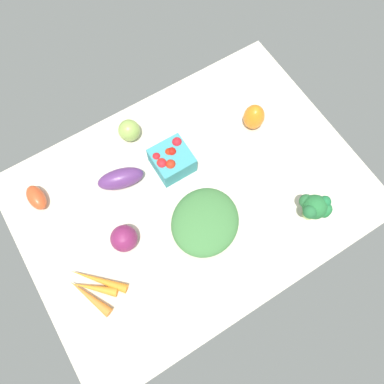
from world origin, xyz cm
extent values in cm
cube|color=beige|center=(0.00, 0.00, 1.00)|extent=(104.00, 76.00, 2.00)
ellipsoid|color=#5D3071|center=(16.29, -14.80, 5.07)|extent=(15.32, 9.66, 6.13)
cube|color=teal|center=(0.06, -11.62, 5.49)|extent=(11.33, 11.33, 6.98)
sphere|color=red|center=(-0.75, -12.74, 8.66)|extent=(2.75, 2.75, 2.75)
sphere|color=red|center=(3.80, -10.84, 8.62)|extent=(2.94, 2.94, 2.94)
sphere|color=red|center=(-0.11, -13.13, 8.35)|extent=(2.69, 2.69, 2.69)
sphere|color=red|center=(-3.74, -14.73, 8.57)|extent=(3.12, 3.12, 3.12)
sphere|color=red|center=(3.75, -11.17, 8.34)|extent=(3.24, 3.24, 3.24)
sphere|color=red|center=(4.00, -13.80, 8.30)|extent=(2.72, 2.72, 2.72)
sphere|color=red|center=(1.72, -9.31, 8.40)|extent=(3.29, 3.29, 3.29)
ellipsoid|color=orange|center=(-29.69, -10.44, 6.83)|extent=(8.15, 8.15, 9.66)
cone|color=orange|center=(36.06, 8.27, 3.28)|extent=(13.24, 14.64, 2.56)
cone|color=orange|center=(38.04, 9.68, 3.31)|extent=(11.57, 10.88, 2.62)
cone|color=orange|center=(40.16, 11.20, 3.38)|extent=(8.08, 14.46, 2.75)
ellipsoid|color=#417B3F|center=(1.97, 10.33, 5.41)|extent=(28.48, 27.91, 6.82)
sphere|color=#94B553|center=(6.20, -27.88, 5.50)|extent=(7.00, 7.00, 7.00)
cylinder|color=#A3C278|center=(-26.32, 23.94, 4.14)|extent=(3.62, 3.62, 4.28)
sphere|color=#267138|center=(-26.32, 23.94, 8.96)|extent=(7.14, 7.14, 7.14)
sphere|color=#256A38|center=(-23.51, 24.49, 10.48)|extent=(3.91, 3.91, 3.91)
sphere|color=#25753D|center=(-28.41, 25.87, 8.65)|extent=(4.24, 4.24, 4.24)
sphere|color=#206F35|center=(-27.80, 26.37, 8.62)|extent=(3.59, 3.59, 3.59)
sphere|color=#296938|center=(-25.56, 21.18, 8.35)|extent=(4.14, 4.14, 4.14)
sphere|color=#1F703C|center=(-29.15, 24.32, 10.15)|extent=(3.46, 3.46, 3.46)
ellipsoid|color=#D34D25|center=(40.64, -22.95, 4.47)|extent=(5.45, 8.87, 4.95)
sphere|color=#7C2253|center=(24.25, 2.42, 5.90)|extent=(7.79, 7.79, 7.79)
camera|label=1|loc=(21.91, 35.27, 112.16)|focal=35.89mm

